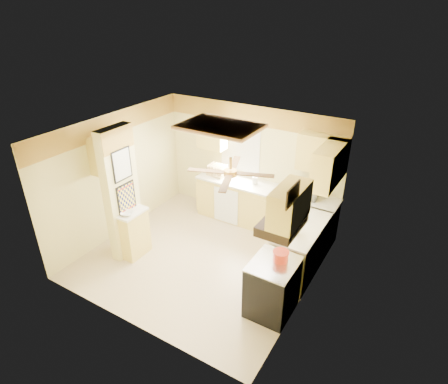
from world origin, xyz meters
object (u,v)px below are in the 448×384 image
Objects in this scene: bowl at (127,213)px; kettle at (295,227)px; stove at (272,287)px; microwave at (305,191)px; dutch_oven at (281,256)px.

bowl is 2.96m from kettle.
stove is at bearing 2.41° from bowl.
microwave reaches higher than dutch_oven.
dutch_oven is 0.75m from kettle.
dutch_oven is at bearing 4.47° from bowl.
dutch_oven reaches higher than stove.
stove is 1.86× the size of microwave.
bowl is 0.87× the size of kettle.
bowl is 2.87m from dutch_oven.
kettle is at bearing 91.35° from stove.
dutch_oven reaches higher than bowl.
kettle is at bearing 97.50° from microwave.
dutch_oven is at bearing -84.39° from kettle.
stove is 2.86m from bowl.
kettle is (-0.07, 0.75, 0.06)m from dutch_oven.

